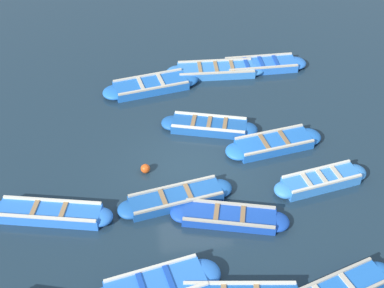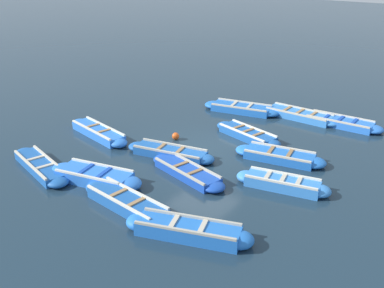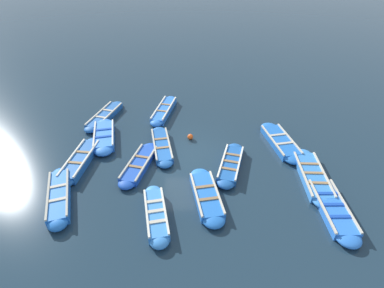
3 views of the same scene
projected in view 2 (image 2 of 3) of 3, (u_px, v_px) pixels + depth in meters
name	position (u px, v px, depth m)	size (l,w,h in m)	color
ground_plane	(203.00, 149.00, 17.97)	(120.00, 120.00, 0.00)	#1C303F
boat_alongside	(340.00, 122.00, 20.34)	(3.84, 0.99, 0.38)	blue
boat_near_quay	(282.00, 183.00, 14.96)	(3.26, 1.29, 0.43)	#3884E0
boat_outer_right	(247.00, 134.00, 19.00)	(3.54, 1.71, 0.39)	#1E59AD
boat_broadside	(188.00, 230.00, 12.41)	(3.74, 1.83, 0.47)	blue
boat_end_of_row	(280.00, 156.00, 16.99)	(3.58, 1.44, 0.39)	blue
boat_stern_in	(98.00, 132.00, 19.17)	(3.85, 1.54, 0.42)	blue
boat_bow_out	(170.00, 153.00, 17.30)	(3.71, 1.40, 0.38)	#1E59AD
boat_mid_row	(40.00, 166.00, 16.21)	(3.86, 1.79, 0.37)	#1E59AD
boat_far_corner	(127.00, 203.00, 13.79)	(3.82, 1.25, 0.44)	#1E59AD
boat_tucked	(299.00, 115.00, 21.24)	(4.08, 1.15, 0.38)	#3884E0
boat_drifting	(95.00, 177.00, 15.38)	(3.66, 1.63, 0.47)	blue
boat_centre	(187.00, 172.00, 15.81)	(3.61, 1.66, 0.36)	#1947B7
boat_outer_left	(241.00, 108.00, 22.09)	(3.93, 1.63, 0.39)	blue
buoy_orange_near	(176.00, 136.00, 18.84)	(0.31, 0.31, 0.31)	#E05119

